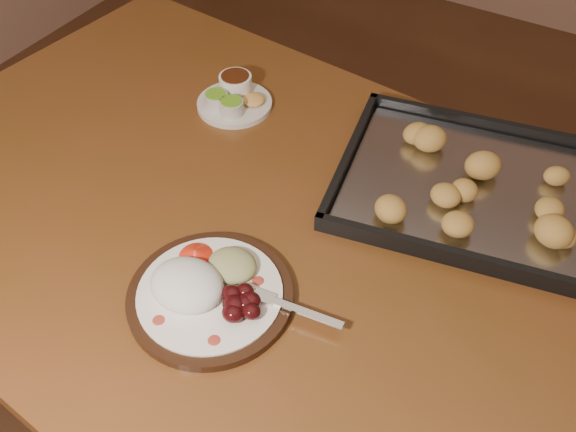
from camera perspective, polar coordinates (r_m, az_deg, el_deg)
The scene contains 5 objects.
ground at distance 1.77m, azimuth 8.02°, elevation -13.37°, with size 4.00×4.00×0.00m, color #4F361B.
dining_table at distance 1.11m, azimuth -0.65°, elevation -4.78°, with size 1.59×1.05×0.75m.
dinner_plate at distance 0.94m, azimuth -7.15°, elevation -6.52°, with size 0.32×0.24×0.06m.
condiment_saucer at distance 1.28m, azimuth -4.87°, elevation 10.45°, with size 0.15×0.15×0.05m.
baking_tray at distance 1.13m, azimuth 16.86°, elevation 2.51°, with size 0.54×0.44×0.05m.
Camera 1 is at (0.24, -0.88, 1.51)m, focal length 40.00 mm.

